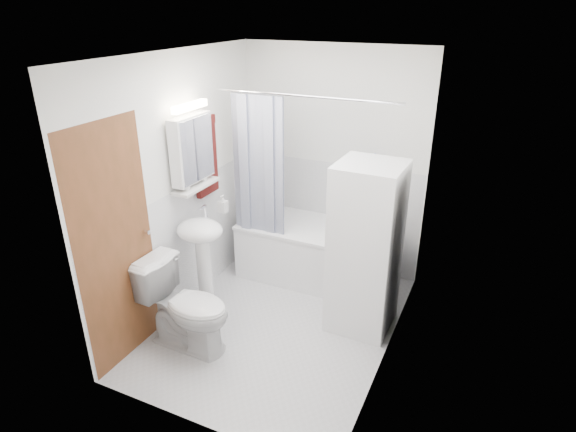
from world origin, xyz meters
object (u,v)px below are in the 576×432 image
at_px(washer_dryer, 365,249).
at_px(toilet, 187,307).
at_px(bathtub, 314,250).
at_px(sink, 201,245).

distance_m(washer_dryer, toilet, 1.61).
height_order(bathtub, sink, sink).
bearing_deg(toilet, bathtub, -18.26).
xyz_separation_m(sink, toilet, (0.17, -0.51, -0.31)).
xyz_separation_m(sink, washer_dryer, (1.43, 0.42, 0.08)).
bearing_deg(toilet, washer_dryer, -51.57).
xyz_separation_m(bathtub, washer_dryer, (0.70, -0.58, 0.45)).
relative_size(sink, washer_dryer, 0.67).
height_order(sink, washer_dryer, washer_dryer).
distance_m(bathtub, sink, 1.30).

